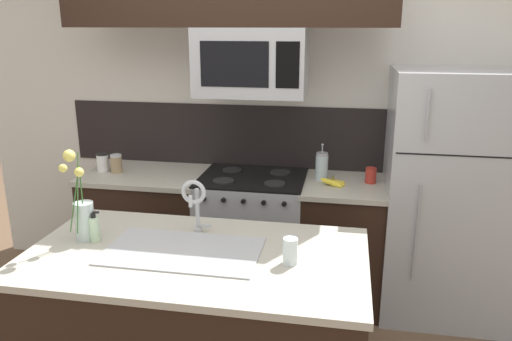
% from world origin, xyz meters
% --- Properties ---
extents(rear_partition, '(5.20, 0.10, 2.60)m').
position_xyz_m(rear_partition, '(0.30, 1.28, 1.30)').
color(rear_partition, silver).
rests_on(rear_partition, ground).
extents(splash_band, '(3.06, 0.01, 0.48)m').
position_xyz_m(splash_band, '(0.00, 1.22, 1.15)').
color(splash_band, black).
rests_on(splash_band, rear_partition).
extents(back_counter_left, '(0.90, 0.65, 0.91)m').
position_xyz_m(back_counter_left, '(-0.82, 0.90, 0.46)').
color(back_counter_left, black).
rests_on(back_counter_left, ground).
extents(back_counter_right, '(0.59, 0.65, 0.91)m').
position_xyz_m(back_counter_right, '(0.66, 0.90, 0.46)').
color(back_counter_right, black).
rests_on(back_counter_right, ground).
extents(stove_range, '(0.76, 0.64, 0.93)m').
position_xyz_m(stove_range, '(0.00, 0.90, 0.46)').
color(stove_range, '#A8AAAF').
rests_on(stove_range, ground).
extents(microwave, '(0.74, 0.40, 0.45)m').
position_xyz_m(microwave, '(0.00, 0.88, 1.74)').
color(microwave, '#A8AAAF').
extents(refrigerator, '(0.90, 0.74, 1.71)m').
position_xyz_m(refrigerator, '(1.39, 0.92, 0.85)').
color(refrigerator, '#A8AAAF').
rests_on(refrigerator, ground).
extents(storage_jar_tall, '(0.09, 0.09, 0.14)m').
position_xyz_m(storage_jar_tall, '(-1.15, 0.88, 0.98)').
color(storage_jar_tall, silver).
rests_on(storage_jar_tall, back_counter_left).
extents(storage_jar_medium, '(0.09, 0.09, 0.14)m').
position_xyz_m(storage_jar_medium, '(-1.03, 0.86, 0.98)').
color(storage_jar_medium, '#997F5B').
rests_on(storage_jar_medium, back_counter_left).
extents(banana_bunch, '(0.19, 0.12, 0.08)m').
position_xyz_m(banana_bunch, '(0.58, 0.84, 0.93)').
color(banana_bunch, yellow).
rests_on(banana_bunch, back_counter_right).
extents(french_press, '(0.09, 0.09, 0.27)m').
position_xyz_m(french_press, '(0.49, 0.96, 1.01)').
color(french_press, silver).
rests_on(french_press, back_counter_right).
extents(coffee_tin, '(0.08, 0.08, 0.11)m').
position_xyz_m(coffee_tin, '(0.84, 0.95, 0.97)').
color(coffee_tin, '#B22D23').
rests_on(coffee_tin, back_counter_right).
extents(island_counter, '(1.67, 0.92, 0.91)m').
position_xyz_m(island_counter, '(-0.04, -0.35, 0.46)').
color(island_counter, black).
rests_on(island_counter, ground).
extents(kitchen_sink, '(0.76, 0.44, 0.16)m').
position_xyz_m(kitchen_sink, '(-0.11, -0.35, 0.84)').
color(kitchen_sink, '#ADAFB5').
rests_on(kitchen_sink, island_counter).
extents(sink_faucet, '(0.14, 0.14, 0.31)m').
position_xyz_m(sink_faucet, '(-0.11, -0.13, 1.11)').
color(sink_faucet, '#B7BABF').
rests_on(sink_faucet, island_counter).
extents(dish_soap_bottle, '(0.06, 0.05, 0.16)m').
position_xyz_m(dish_soap_bottle, '(-0.59, -0.31, 0.98)').
color(dish_soap_bottle, beige).
rests_on(dish_soap_bottle, island_counter).
extents(drinking_glass, '(0.07, 0.07, 0.13)m').
position_xyz_m(drinking_glass, '(0.42, -0.38, 0.97)').
color(drinking_glass, silver).
rests_on(drinking_glass, island_counter).
extents(flower_vase, '(0.11, 0.16, 0.50)m').
position_xyz_m(flower_vase, '(-0.65, -0.30, 1.04)').
color(flower_vase, silver).
rests_on(flower_vase, island_counter).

